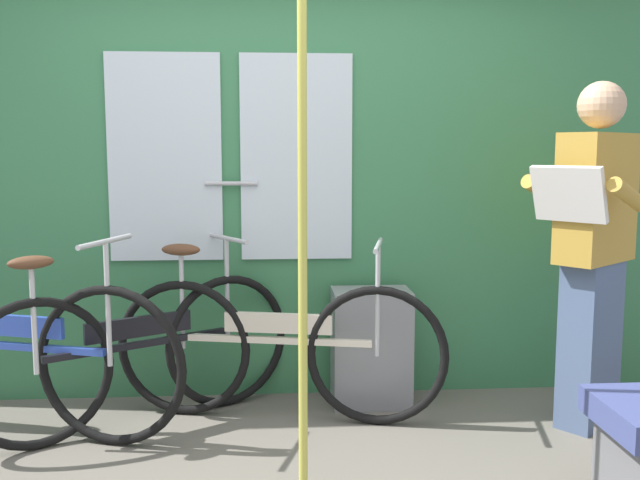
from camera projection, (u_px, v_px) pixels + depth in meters
name	position (u px, v px, depth m)	size (l,w,h in m)	color
train_door_wall	(267.00, 178.00, 3.82)	(4.33, 0.28, 2.31)	#387A4C
bicycle_near_door	(277.00, 347.00, 3.52)	(1.67, 0.52, 0.91)	black
bicycle_leaning_behind	(138.00, 352.00, 3.43)	(1.46, 0.90, 0.92)	black
bicycle_by_pole	(9.00, 353.00, 3.33)	(1.74, 0.66, 0.96)	black
passenger_reading_newspaper	(594.00, 248.00, 3.38)	(0.62, 0.60, 1.68)	slate
trash_bin_by_wall	(371.00, 347.00, 3.76)	(0.41, 0.28, 0.62)	gray
handrail_pole	(302.00, 208.00, 2.66)	(0.04, 0.04, 2.27)	#C6C14C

